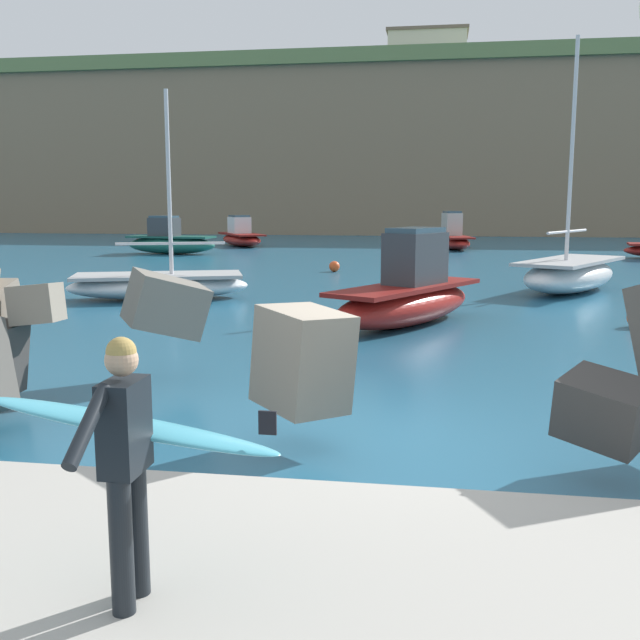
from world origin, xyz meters
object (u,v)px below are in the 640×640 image
Objects in this scene: boat_far_centre at (453,238)px; station_building_central at (427,54)px; mooring_buoy_middle at (637,318)px; boat_mid_left at (170,242)px; boat_mid_right at (159,285)px; surfer_with_board at (128,445)px; boat_far_left at (570,274)px; station_building_west at (425,64)px; boat_far_right at (408,295)px; boat_near_centre at (241,236)px; mooring_buoy_inner at (334,266)px.

boat_far_centre is 0.76× the size of station_building_central.
station_building_central is at bearing 95.86° from mooring_buoy_middle.
boat_mid_right reaches higher than boat_mid_left.
surfer_with_board is 0.27× the size of boat_far_left.
mooring_buoy_middle is (6.47, 13.20, -1.06)m from surfer_with_board.
boat_far_left is 1.44× the size of station_building_west.
boat_far_left is 64.84m from station_building_west.
boat_mid_right is 12.81m from boat_far_left.
boat_far_left is at bearing -83.82° from station_building_central.
station_building_west is at bearing 95.44° from mooring_buoy_middle.
mooring_buoy_middle is 0.06× the size of station_building_central.
station_building_west is (-1.36, 69.28, 17.34)m from boat_far_right.
boat_far_centre is at bearing -2.95° from boat_near_centre.
surfer_with_board is at bearing -75.67° from boat_near_centre.
boat_mid_right is 0.98× the size of boat_far_centre.
boat_far_left is 21.63m from boat_far_centre.
boat_mid_left is at bearing 122.80° from boat_far_right.
station_building_central reaches higher than boat_near_centre.
surfer_with_board is 4.76× the size of mooring_buoy_middle.
boat_far_left is at bearing -37.66° from boat_mid_left.
boat_near_centre is 44.96m from station_building_west.
boat_far_centre is at bearing 87.03° from boat_far_right.
boat_mid_left is at bearing 139.42° from mooring_buoy_inner.
surfer_with_board reaches higher than mooring_buoy_middle.
boat_far_right is 0.98× the size of station_building_west.
boat_near_centre is 37.42m from station_building_central.
boat_far_centre is at bearing 24.20° from boat_mid_left.
boat_near_centre is 0.94× the size of boat_mid_right.
boat_mid_left is 44.53m from station_building_central.
boat_near_centre is 1.07× the size of boat_far_right.
boat_mid_right reaches higher than mooring_buoy_inner.
boat_far_right is at bearing -24.67° from boat_mid_right.
mooring_buoy_middle is at bearing 5.16° from boat_far_right.
boat_mid_right is at bearing 155.33° from boat_far_right.
station_building_west is at bearing 93.99° from boat_far_centre.
boat_far_centre reaches higher than surfer_with_board.
boat_far_left is 1.48× the size of boat_far_right.
boat_far_centre is 16.60m from mooring_buoy_inner.
boat_far_left is 17.59× the size of mooring_buoy_middle.
mooring_buoy_middle is at bearing -84.14° from station_building_central.
boat_mid_right reaches higher than boat_far_right.
boat_near_centre is at bearing 120.87° from mooring_buoy_middle.
boat_mid_left is (-12.65, 34.33, -0.60)m from surfer_with_board.
boat_mid_right is 0.78× the size of boat_far_left.
mooring_buoy_inner is 59.36m from station_building_west.
boat_mid_left is 52.28m from station_building_west.
boat_far_right reaches higher than boat_near_centre.
mooring_buoy_inner is 0.08× the size of station_building_west.
boat_mid_left is at bearing 132.14° from mooring_buoy_middle.
station_building_west is (-2.84, 40.76, 17.36)m from boat_far_centre.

